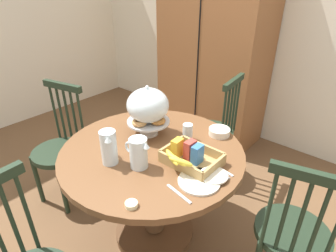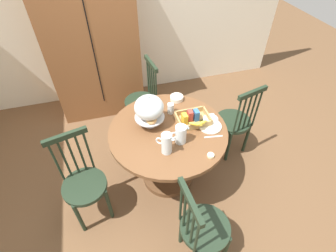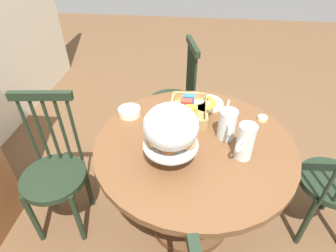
% 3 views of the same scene
% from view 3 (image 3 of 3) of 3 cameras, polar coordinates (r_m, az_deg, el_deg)
% --- Properties ---
extents(ground_plane, '(10.00, 10.00, 0.00)m').
position_cam_3_polar(ground_plane, '(2.04, 3.58, -21.90)').
color(ground_plane, brown).
extents(dining_table, '(1.13, 1.13, 0.74)m').
position_cam_3_polar(dining_table, '(1.72, 5.04, -9.07)').
color(dining_table, brown).
rests_on(dining_table, ground_plane).
extents(windsor_chair_by_cabinet, '(0.40, 0.40, 0.97)m').
position_cam_3_polar(windsor_chair_by_cabinet, '(1.99, 31.11, -10.34)').
color(windsor_chair_by_cabinet, '#1E2D1E').
rests_on(windsor_chair_by_cabinet, ground_plane).
extents(windsor_chair_facing_door, '(0.42, 0.42, 0.97)m').
position_cam_3_polar(windsor_chair_facing_door, '(2.41, 1.34, 4.99)').
color(windsor_chair_facing_door, '#1E2D1E').
rests_on(windsor_chair_facing_door, ground_plane).
extents(windsor_chair_far_side, '(0.40, 0.40, 0.97)m').
position_cam_3_polar(windsor_chair_far_side, '(1.90, -22.34, -9.26)').
color(windsor_chair_far_side, '#1E2D1E').
rests_on(windsor_chair_far_side, ground_plane).
extents(pastry_stand_with_dome, '(0.28, 0.28, 0.34)m').
position_cam_3_polar(pastry_stand_with_dome, '(1.33, 0.57, -0.45)').
color(pastry_stand_with_dome, silver).
rests_on(pastry_stand_with_dome, dining_table).
extents(orange_juice_pitcher, '(0.18, 0.10, 0.18)m').
position_cam_3_polar(orange_juice_pitcher, '(1.57, 12.05, 0.09)').
color(orange_juice_pitcher, silver).
rests_on(orange_juice_pitcher, dining_table).
extents(milk_pitcher, '(0.16, 0.12, 0.20)m').
position_cam_3_polar(milk_pitcher, '(1.46, 15.56, -3.39)').
color(milk_pitcher, silver).
rests_on(milk_pitcher, dining_table).
extents(cereal_basket, '(0.32, 0.30, 0.12)m').
position_cam_3_polar(cereal_basket, '(1.73, 4.84, 3.45)').
color(cereal_basket, tan).
rests_on(cereal_basket, dining_table).
extents(china_plate_large, '(0.22, 0.22, 0.01)m').
position_cam_3_polar(china_plate_large, '(1.87, 7.99, 4.67)').
color(china_plate_large, white).
rests_on(china_plate_large, dining_table).
extents(china_plate_small, '(0.15, 0.15, 0.01)m').
position_cam_3_polar(china_plate_small, '(1.90, 5.55, 5.75)').
color(china_plate_small, white).
rests_on(china_plate_small, china_plate_large).
extents(cereal_bowl, '(0.14, 0.14, 0.04)m').
position_cam_3_polar(cereal_bowl, '(1.76, -7.98, 2.94)').
color(cereal_bowl, white).
rests_on(cereal_bowl, dining_table).
extents(drinking_glass, '(0.06, 0.06, 0.11)m').
position_cam_3_polar(drinking_glass, '(1.61, -2.54, 0.99)').
color(drinking_glass, silver).
rests_on(drinking_glass, dining_table).
extents(butter_dish, '(0.06, 0.06, 0.02)m').
position_cam_3_polar(butter_dish, '(1.81, 18.91, 1.53)').
color(butter_dish, beige).
rests_on(butter_dish, dining_table).
extents(table_knife, '(0.17, 0.04, 0.01)m').
position_cam_3_polar(table_knife, '(1.89, 3.80, 5.26)').
color(table_knife, silver).
rests_on(table_knife, dining_table).
extents(dinner_fork, '(0.17, 0.04, 0.01)m').
position_cam_3_polar(dinner_fork, '(1.90, 2.92, 5.40)').
color(dinner_fork, silver).
rests_on(dinner_fork, dining_table).
extents(soup_spoon, '(0.17, 0.04, 0.01)m').
position_cam_3_polar(soup_spoon, '(1.87, 12.21, 3.89)').
color(soup_spoon, silver).
rests_on(soup_spoon, dining_table).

